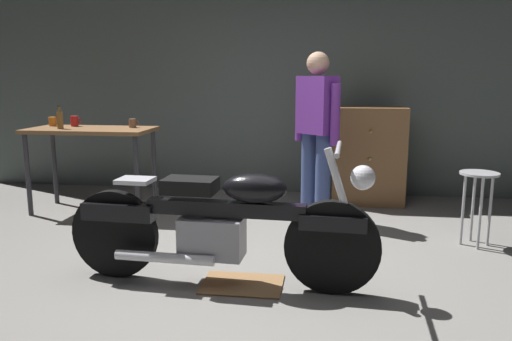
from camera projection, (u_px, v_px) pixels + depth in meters
The scene contains 12 objects.
ground_plane at pixel (250, 275), 3.67m from camera, with size 12.00×12.00×0.00m, color gray.
back_wall at pixel (285, 67), 6.11m from camera, with size 8.00×0.12×3.10m, color #56605B.
workbench at pixel (91, 139), 5.28m from camera, with size 1.30×0.64×0.90m.
motorcycle at pixel (221, 223), 3.42m from camera, with size 2.19×0.60×1.00m.
person_standing at pixel (317, 129), 4.92m from camera, with size 0.44×0.42×1.67m.
shop_stool at pixel (478, 189), 4.23m from camera, with size 0.32×0.32×0.64m.
wooden_dresser at pixel (368, 156), 5.67m from camera, with size 0.80×0.47×1.10m.
drip_tray at pixel (242, 284), 3.49m from camera, with size 0.56×0.40×0.01m, color olive.
mug_orange_travel at pixel (53, 121), 5.48m from camera, with size 0.11×0.08×0.10m.
mug_brown_stoneware at pixel (133, 123), 5.31m from camera, with size 0.11×0.07×0.09m.
mug_red_diner at pixel (75, 121), 5.45m from camera, with size 0.12×0.08×0.11m.
bottle at pixel (60, 119), 5.17m from camera, with size 0.06×0.06×0.24m.
Camera 1 is at (0.53, -3.42, 1.43)m, focal length 35.08 mm.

